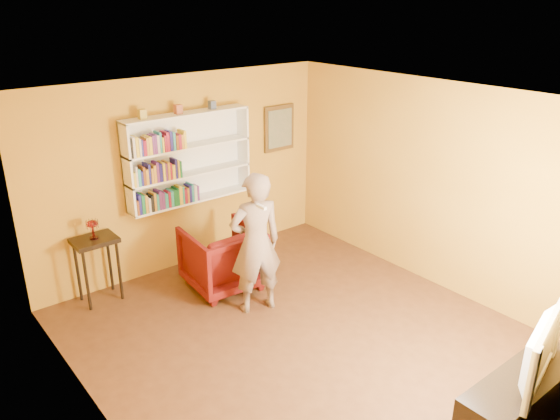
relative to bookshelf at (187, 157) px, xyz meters
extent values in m
cube|color=#492B17|center=(0.00, -2.41, -1.65)|extent=(5.30, 5.80, 0.12)
cube|color=#B27E21|center=(0.00, 0.11, -0.24)|extent=(5.30, 0.04, 2.70)
cube|color=#B27E21|center=(0.00, -4.93, -0.24)|extent=(5.30, 0.04, 2.70)
cube|color=#B27E21|center=(-2.27, -2.41, -0.24)|extent=(0.04, 5.80, 2.70)
cube|color=#B27E21|center=(2.27, -2.41, -0.24)|extent=(0.04, 5.80, 2.70)
cube|color=white|center=(0.00, -2.41, 1.14)|extent=(5.30, 5.80, 0.06)
cube|color=white|center=(0.00, 0.07, 0.01)|extent=(1.80, 0.03, 1.20)
cube|color=white|center=(-0.89, -0.06, 0.01)|extent=(0.03, 0.28, 1.20)
cube|color=white|center=(0.89, -0.06, 0.01)|extent=(0.03, 0.28, 1.20)
cube|color=white|center=(0.00, -0.06, -0.59)|extent=(1.80, 0.28, 0.03)
cube|color=white|center=(0.00, -0.06, -0.21)|extent=(1.80, 0.28, 0.03)
cube|color=white|center=(0.00, -0.06, 0.17)|extent=(1.80, 0.28, 0.03)
cube|color=white|center=(0.00, -0.06, 0.61)|extent=(1.80, 0.28, 0.03)
cube|color=brown|center=(-0.85, -0.10, -0.48)|extent=(0.03, 0.19, 0.20)
cube|color=navy|center=(-0.81, -0.10, -0.45)|extent=(0.03, 0.19, 0.27)
cube|color=#166534|center=(-0.77, -0.11, -0.45)|extent=(0.04, 0.16, 0.26)
cube|color=#B88224|center=(-0.72, -0.10, -0.46)|extent=(0.03, 0.18, 0.24)
cube|color=beige|center=(-0.68, -0.10, -0.48)|extent=(0.03, 0.18, 0.19)
cube|color=black|center=(-0.64, -0.11, -0.47)|extent=(0.04, 0.16, 0.22)
cube|color=#B88224|center=(-0.60, -0.10, -0.46)|extent=(0.03, 0.18, 0.24)
cube|color=teal|center=(-0.56, -0.11, -0.47)|extent=(0.03, 0.17, 0.22)
cube|color=#5F2775|center=(-0.52, -0.10, -0.45)|extent=(0.04, 0.17, 0.26)
cube|color=#5F2775|center=(-0.48, -0.12, -0.46)|extent=(0.04, 0.14, 0.23)
cube|color=teal|center=(-0.44, -0.12, -0.48)|extent=(0.04, 0.15, 0.20)
cube|color=maroon|center=(-0.39, -0.12, -0.47)|extent=(0.03, 0.15, 0.22)
cube|color=teal|center=(-0.35, -0.10, -0.47)|extent=(0.04, 0.17, 0.22)
cube|color=#166534|center=(-0.31, -0.11, -0.47)|extent=(0.04, 0.17, 0.22)
cube|color=#166534|center=(-0.26, -0.10, -0.46)|extent=(0.03, 0.17, 0.24)
cube|color=yellow|center=(-0.22, -0.11, -0.45)|extent=(0.04, 0.16, 0.26)
cube|color=teal|center=(-0.18, -0.11, -0.46)|extent=(0.02, 0.16, 0.24)
cube|color=maroon|center=(-0.15, -0.10, -0.48)|extent=(0.04, 0.18, 0.21)
cube|color=#B88224|center=(-0.11, -0.12, -0.47)|extent=(0.03, 0.15, 0.21)
cube|color=navy|center=(-0.08, -0.11, -0.46)|extent=(0.04, 0.17, 0.23)
cube|color=teal|center=(-0.04, -0.10, -0.46)|extent=(0.03, 0.18, 0.25)
cube|color=beige|center=(0.00, -0.12, -0.47)|extent=(0.04, 0.15, 0.22)
cube|color=#5F2775|center=(0.04, -0.12, -0.48)|extent=(0.03, 0.14, 0.21)
cube|color=yellow|center=(-0.85, -0.11, -0.10)|extent=(0.03, 0.16, 0.19)
cube|color=beige|center=(-0.82, -0.11, -0.07)|extent=(0.02, 0.16, 0.26)
cube|color=teal|center=(-0.78, -0.10, -0.09)|extent=(0.04, 0.17, 0.22)
cube|color=navy|center=(-0.75, -0.09, -0.10)|extent=(0.03, 0.19, 0.19)
cube|color=brown|center=(-0.72, -0.11, -0.08)|extent=(0.03, 0.16, 0.24)
cube|color=#B88224|center=(-0.68, -0.11, -0.10)|extent=(0.04, 0.16, 0.20)
cube|color=navy|center=(-0.64, -0.09, -0.07)|extent=(0.03, 0.19, 0.26)
cube|color=#B88224|center=(-0.61, -0.12, -0.10)|extent=(0.03, 0.14, 0.20)
cube|color=#B88224|center=(-0.57, -0.11, -0.08)|extent=(0.04, 0.16, 0.23)
cube|color=#5F2775|center=(-0.53, -0.11, -0.07)|extent=(0.04, 0.15, 0.27)
cube|color=navy|center=(-0.49, -0.12, -0.08)|extent=(0.04, 0.14, 0.24)
cube|color=yellow|center=(-0.44, -0.10, -0.08)|extent=(0.03, 0.17, 0.25)
cube|color=#5F2775|center=(-0.41, -0.11, -0.09)|extent=(0.03, 0.15, 0.23)
cube|color=#B88224|center=(-0.37, -0.10, -0.08)|extent=(0.03, 0.18, 0.24)
cube|color=maroon|center=(-0.34, -0.11, -0.09)|extent=(0.02, 0.17, 0.22)
cube|color=yellow|center=(-0.30, -0.10, -0.10)|extent=(0.04, 0.17, 0.19)
cube|color=navy|center=(-0.27, -0.11, -0.07)|extent=(0.03, 0.15, 0.26)
cube|color=yellow|center=(-0.23, -0.10, -0.08)|extent=(0.02, 0.18, 0.24)
cube|color=#166534|center=(-0.20, -0.11, -0.09)|extent=(0.03, 0.16, 0.22)
cube|color=black|center=(-0.85, -0.11, 0.30)|extent=(0.02, 0.17, 0.25)
cube|color=beige|center=(-0.82, -0.10, 0.31)|extent=(0.03, 0.18, 0.26)
cube|color=yellow|center=(-0.77, -0.10, 0.31)|extent=(0.04, 0.19, 0.25)
cube|color=beige|center=(-0.74, -0.11, 0.30)|extent=(0.03, 0.17, 0.23)
cube|color=navy|center=(-0.71, -0.10, 0.29)|extent=(0.02, 0.19, 0.21)
cube|color=maroon|center=(-0.67, -0.11, 0.28)|extent=(0.04, 0.17, 0.19)
cube|color=#B88224|center=(-0.64, -0.10, 0.29)|extent=(0.03, 0.17, 0.22)
cube|color=yellow|center=(-0.60, -0.10, 0.30)|extent=(0.04, 0.19, 0.23)
cube|color=#5F2775|center=(-0.56, -0.12, 0.30)|extent=(0.03, 0.15, 0.24)
cube|color=#5F2775|center=(-0.52, -0.12, 0.30)|extent=(0.03, 0.14, 0.25)
cube|color=beige|center=(-0.49, -0.11, 0.30)|extent=(0.03, 0.15, 0.23)
cube|color=teal|center=(-0.46, -0.10, 0.31)|extent=(0.03, 0.18, 0.26)
cube|color=yellow|center=(-0.42, -0.10, 0.28)|extent=(0.02, 0.18, 0.19)
cube|color=maroon|center=(-0.39, -0.11, 0.29)|extent=(0.03, 0.16, 0.22)
cube|color=maroon|center=(-0.35, -0.10, 0.31)|extent=(0.04, 0.19, 0.25)
cube|color=navy|center=(-0.31, -0.11, 0.31)|extent=(0.04, 0.16, 0.26)
cube|color=teal|center=(-0.26, -0.12, 0.30)|extent=(0.03, 0.14, 0.24)
cube|color=brown|center=(-0.22, -0.12, 0.28)|extent=(0.03, 0.15, 0.19)
cube|color=maroon|center=(-0.18, -0.10, 0.28)|extent=(0.04, 0.17, 0.20)
cube|color=#B88224|center=(-0.14, -0.11, 0.28)|extent=(0.03, 0.16, 0.19)
cube|color=yellow|center=(-0.11, -0.10, 0.30)|extent=(0.03, 0.19, 0.23)
cube|color=gold|center=(-0.62, -0.06, 0.68)|extent=(0.09, 0.09, 0.12)
cube|color=#9F5035|center=(-0.11, -0.06, 0.68)|extent=(0.09, 0.09, 0.12)
cube|color=#445072|center=(0.40, -0.06, 0.68)|extent=(0.08, 0.08, 0.11)
cube|color=#4E3616|center=(1.65, 0.06, 0.16)|extent=(0.55, 0.04, 0.70)
cube|color=gray|center=(1.65, 0.03, 0.16)|extent=(0.45, 0.02, 0.58)
cylinder|color=black|center=(-1.66, -0.31, -1.19)|extent=(0.04, 0.04, 0.80)
cylinder|color=black|center=(-1.24, -0.31, -1.19)|extent=(0.04, 0.04, 0.80)
cylinder|color=black|center=(-1.66, -0.01, -1.19)|extent=(0.04, 0.04, 0.80)
cylinder|color=black|center=(-1.24, -0.01, -1.19)|extent=(0.04, 0.04, 0.80)
cube|color=black|center=(-1.45, -0.16, -0.76)|extent=(0.52, 0.40, 0.06)
cylinder|color=maroon|center=(-1.45, -0.16, -0.73)|extent=(0.10, 0.10, 0.02)
cylinder|color=maroon|center=(-1.45, -0.16, -0.65)|extent=(0.03, 0.03, 0.13)
ellipsoid|color=maroon|center=(-1.45, -0.16, -0.54)|extent=(0.14, 0.14, 0.09)
cylinder|color=beige|center=(-1.38, -0.16, -0.55)|extent=(0.01, 0.01, 0.10)
cylinder|color=beige|center=(-1.39, -0.12, -0.55)|extent=(0.01, 0.01, 0.10)
cylinder|color=beige|center=(-1.42, -0.10, -0.55)|extent=(0.01, 0.01, 0.10)
cylinder|color=beige|center=(-1.46, -0.09, -0.55)|extent=(0.01, 0.01, 0.10)
cylinder|color=beige|center=(-1.49, -0.11, -0.55)|extent=(0.01, 0.01, 0.10)
cylinder|color=beige|center=(-1.51, -0.14, -0.55)|extent=(0.01, 0.01, 0.10)
cylinder|color=beige|center=(-1.51, -0.18, -0.55)|extent=(0.01, 0.01, 0.10)
cylinder|color=beige|center=(-1.49, -0.21, -0.55)|extent=(0.01, 0.01, 0.10)
cylinder|color=beige|center=(-1.46, -0.23, -0.55)|extent=(0.01, 0.01, 0.10)
cylinder|color=beige|center=(-1.42, -0.22, -0.55)|extent=(0.01, 0.01, 0.10)
cylinder|color=beige|center=(-1.39, -0.20, -0.55)|extent=(0.01, 0.01, 0.10)
imported|color=#440407|center=(-0.03, -0.85, -1.17)|extent=(0.98, 1.00, 0.85)
imported|color=#7A6559|center=(-0.02, -1.58, -0.71)|extent=(0.73, 0.58, 1.77)
cube|color=white|center=(-0.13, -1.85, -0.13)|extent=(0.04, 0.15, 0.04)
cube|color=black|center=(0.65, -4.66, -1.33)|extent=(1.47, 0.44, 0.52)
imported|color=black|center=(0.65, -4.66, -0.76)|extent=(1.08, 0.41, 0.62)
camera|label=1|loc=(-3.49, -6.36, 2.06)|focal=35.00mm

